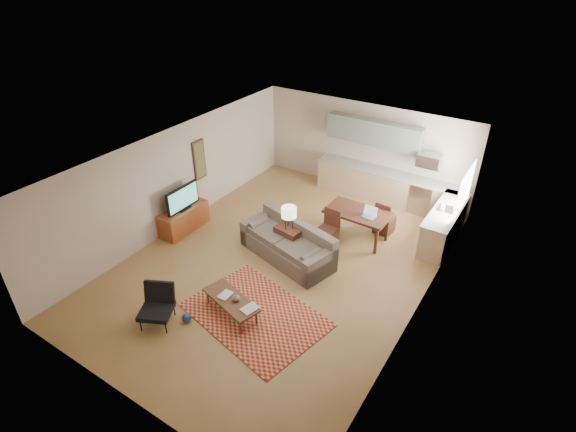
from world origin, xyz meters
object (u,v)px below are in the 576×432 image
Objects in this scene: sofa at (287,242)px; armchair at (156,308)px; coffee_table at (231,306)px; console_table at (289,241)px; dining_table at (357,225)px; tv_credenza at (184,219)px.

sofa is 3.11× the size of armchair.
armchair is (-1.08, -1.00, 0.20)m from coffee_table.
sofa is 1.89× the size of coffee_table.
console_table is (-0.05, 0.16, -0.07)m from sofa.
dining_table is at bearing 72.26° from sofa.
console_table is at bearing 48.32° from armchair.
sofa is 1.59× the size of dining_table.
sofa reaches higher than coffee_table.
sofa reaches higher than console_table.
tv_credenza is at bearing -151.82° from dining_table.
tv_credenza is (-1.98, 2.83, -0.08)m from armchair.
dining_table reaches higher than coffee_table.
armchair is 0.51× the size of dining_table.
console_table reaches higher than tv_credenza.
sofa is at bearing 108.05° from coffee_table.
tv_credenza is 4.51m from dining_table.
coffee_table is 3.56m from tv_credenza.
dining_table is (1.05, 1.64, -0.04)m from sofa.
console_table is (-0.15, 2.41, 0.17)m from coffee_table.
dining_table is (2.03, 4.89, -0.00)m from armchair.
sofa is 0.18m from console_table.
coffee_table is 1.49m from armchair.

